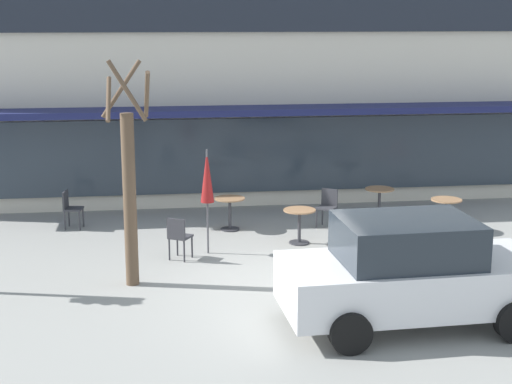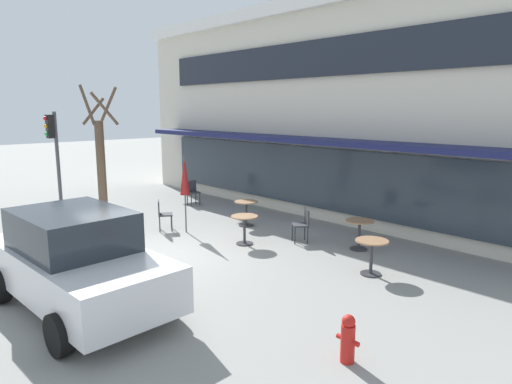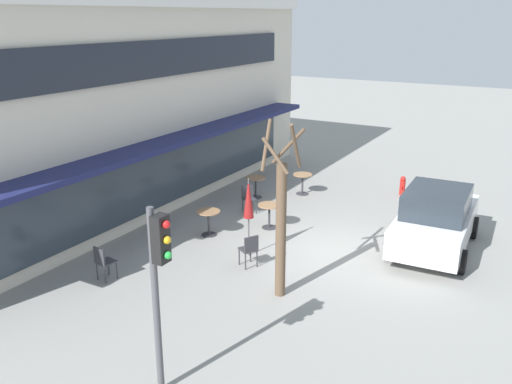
{
  "view_description": "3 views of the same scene",
  "coord_description": "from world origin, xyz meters",
  "px_view_note": "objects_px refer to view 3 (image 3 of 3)",
  "views": [
    {
      "loc": [
        -2.38,
        -13.65,
        4.89
      ],
      "look_at": [
        -0.27,
        2.63,
        1.14
      ],
      "focal_mm": 55.0,
      "sensor_mm": 36.0,
      "label": 1
    },
    {
      "loc": [
        9.32,
        -5.1,
        3.5
      ],
      "look_at": [
        0.33,
        3.19,
        1.26
      ],
      "focal_mm": 32.0,
      "sensor_mm": 36.0,
      "label": 2
    },
    {
      "loc": [
        -12.99,
        -4.85,
        6.25
      ],
      "look_at": [
        0.34,
        2.77,
        1.21
      ],
      "focal_mm": 38.0,
      "sensor_mm": 36.0,
      "label": 3
    }
  ],
  "objects_px": {
    "cafe_table_mid_patio": "(269,212)",
    "traffic_light_pole": "(159,272)",
    "cafe_table_near_wall": "(303,181)",
    "cafe_chair_1": "(249,197)",
    "cafe_table_by_tree": "(209,219)",
    "fire_hydrant": "(402,186)",
    "cafe_table_streetside": "(256,184)",
    "patio_umbrella_green_folded": "(249,199)",
    "street_tree": "(281,221)",
    "cafe_chair_0": "(103,261)",
    "cafe_chair_2": "(249,248)",
    "parked_sedan": "(436,219)"
  },
  "relations": [
    {
      "from": "cafe_table_mid_patio",
      "to": "traffic_light_pole",
      "type": "relative_size",
      "value": 0.22
    },
    {
      "from": "cafe_table_near_wall",
      "to": "cafe_chair_1",
      "type": "relative_size",
      "value": 0.85
    },
    {
      "from": "cafe_table_by_tree",
      "to": "fire_hydrant",
      "type": "height_order",
      "value": "cafe_table_by_tree"
    },
    {
      "from": "cafe_table_streetside",
      "to": "fire_hydrant",
      "type": "xyz_separation_m",
      "value": [
        2.92,
        -4.47,
        -0.16
      ]
    },
    {
      "from": "patio_umbrella_green_folded",
      "to": "street_tree",
      "type": "bearing_deg",
      "value": -131.11
    },
    {
      "from": "traffic_light_pole",
      "to": "cafe_table_near_wall",
      "type": "bearing_deg",
      "value": 13.09
    },
    {
      "from": "patio_umbrella_green_folded",
      "to": "cafe_chair_1",
      "type": "relative_size",
      "value": 2.47
    },
    {
      "from": "cafe_table_mid_patio",
      "to": "fire_hydrant",
      "type": "bearing_deg",
      "value": -27.09
    },
    {
      "from": "traffic_light_pole",
      "to": "cafe_chair_0",
      "type": "bearing_deg",
      "value": 57.24
    },
    {
      "from": "patio_umbrella_green_folded",
      "to": "fire_hydrant",
      "type": "distance_m",
      "value": 7.67
    },
    {
      "from": "patio_umbrella_green_folded",
      "to": "cafe_chair_2",
      "type": "distance_m",
      "value": 1.32
    },
    {
      "from": "parked_sedan",
      "to": "street_tree",
      "type": "height_order",
      "value": "street_tree"
    },
    {
      "from": "cafe_table_by_tree",
      "to": "street_tree",
      "type": "height_order",
      "value": "street_tree"
    },
    {
      "from": "cafe_table_by_tree",
      "to": "traffic_light_pole",
      "type": "relative_size",
      "value": 0.22
    },
    {
      "from": "cafe_table_streetside",
      "to": "patio_umbrella_green_folded",
      "type": "bearing_deg",
      "value": -152.41
    },
    {
      "from": "patio_umbrella_green_folded",
      "to": "cafe_table_by_tree",
      "type": "bearing_deg",
      "value": 70.21
    },
    {
      "from": "cafe_table_streetside",
      "to": "cafe_chair_1",
      "type": "height_order",
      "value": "cafe_chair_1"
    },
    {
      "from": "parked_sedan",
      "to": "fire_hydrant",
      "type": "height_order",
      "value": "parked_sedan"
    },
    {
      "from": "cafe_table_near_wall",
      "to": "cafe_table_streetside",
      "type": "distance_m",
      "value": 1.75
    },
    {
      "from": "fire_hydrant",
      "to": "traffic_light_pole",
      "type": "bearing_deg",
      "value": 177.26
    },
    {
      "from": "cafe_chair_0",
      "to": "fire_hydrant",
      "type": "relative_size",
      "value": 1.26
    },
    {
      "from": "patio_umbrella_green_folded",
      "to": "street_tree",
      "type": "height_order",
      "value": "street_tree"
    },
    {
      "from": "cafe_table_near_wall",
      "to": "cafe_chair_2",
      "type": "distance_m",
      "value": 6.29
    },
    {
      "from": "patio_umbrella_green_folded",
      "to": "parked_sedan",
      "type": "distance_m",
      "value": 5.23
    },
    {
      "from": "cafe_table_near_wall",
      "to": "cafe_table_mid_patio",
      "type": "distance_m",
      "value": 3.54
    },
    {
      "from": "cafe_chair_0",
      "to": "cafe_chair_1",
      "type": "xyz_separation_m",
      "value": [
        5.95,
        -0.62,
        0.0
      ]
    },
    {
      "from": "cafe_table_near_wall",
      "to": "traffic_light_pole",
      "type": "height_order",
      "value": "traffic_light_pole"
    },
    {
      "from": "cafe_table_near_wall",
      "to": "street_tree",
      "type": "relative_size",
      "value": 0.18
    },
    {
      "from": "cafe_table_streetside",
      "to": "fire_hydrant",
      "type": "distance_m",
      "value": 5.34
    },
    {
      "from": "street_tree",
      "to": "fire_hydrant",
      "type": "bearing_deg",
      "value": -3.08
    },
    {
      "from": "cafe_chair_1",
      "to": "cafe_table_by_tree",
      "type": "bearing_deg",
      "value": 179.46
    },
    {
      "from": "cafe_table_streetside",
      "to": "cafe_chair_0",
      "type": "bearing_deg",
      "value": 179.34
    },
    {
      "from": "cafe_table_near_wall",
      "to": "cafe_chair_1",
      "type": "xyz_separation_m",
      "value": [
        -2.6,
        0.74,
        0.01
      ]
    },
    {
      "from": "cafe_table_streetside",
      "to": "patio_umbrella_green_folded",
      "type": "relative_size",
      "value": 0.35
    },
    {
      "from": "parked_sedan",
      "to": "street_tree",
      "type": "xyz_separation_m",
      "value": [
        -4.46,
        2.52,
        0.97
      ]
    },
    {
      "from": "cafe_chair_1",
      "to": "cafe_chair_2",
      "type": "xyz_separation_m",
      "value": [
        -3.54,
        -2.11,
        0.0
      ]
    },
    {
      "from": "cafe_table_near_wall",
      "to": "cafe_table_mid_patio",
      "type": "bearing_deg",
      "value": -171.56
    },
    {
      "from": "cafe_table_mid_patio",
      "to": "cafe_table_near_wall",
      "type": "bearing_deg",
      "value": 8.44
    },
    {
      "from": "cafe_table_by_tree",
      "to": "cafe_chair_2",
      "type": "bearing_deg",
      "value": -120.32
    },
    {
      "from": "street_tree",
      "to": "cafe_chair_2",
      "type": "bearing_deg",
      "value": 56.4
    },
    {
      "from": "cafe_table_mid_patio",
      "to": "cafe_chair_1",
      "type": "height_order",
      "value": "cafe_chair_1"
    },
    {
      "from": "cafe_chair_2",
      "to": "fire_hydrant",
      "type": "relative_size",
      "value": 1.26
    },
    {
      "from": "cafe_table_near_wall",
      "to": "cafe_table_by_tree",
      "type": "relative_size",
      "value": 1.0
    },
    {
      "from": "cafe_table_streetside",
      "to": "cafe_chair_2",
      "type": "height_order",
      "value": "cafe_chair_2"
    },
    {
      "from": "patio_umbrella_green_folded",
      "to": "fire_hydrant",
      "type": "xyz_separation_m",
      "value": [
        7.24,
        -2.21,
        -1.27
      ]
    },
    {
      "from": "cafe_table_near_wall",
      "to": "patio_umbrella_green_folded",
      "type": "xyz_separation_m",
      "value": [
        -5.52,
        -0.98,
        1.11
      ]
    },
    {
      "from": "cafe_chair_0",
      "to": "fire_hydrant",
      "type": "bearing_deg",
      "value": -23.91
    },
    {
      "from": "cafe_chair_2",
      "to": "cafe_chair_1",
      "type": "bearing_deg",
      "value": 30.76
    },
    {
      "from": "cafe_chair_2",
      "to": "parked_sedan",
      "type": "relative_size",
      "value": 0.21
    },
    {
      "from": "parked_sedan",
      "to": "traffic_light_pole",
      "type": "relative_size",
      "value": 1.26
    }
  ]
}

